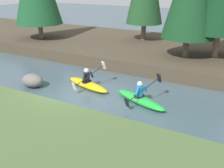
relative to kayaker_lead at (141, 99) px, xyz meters
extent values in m
plane|color=#425660|center=(-2.68, -1.47, -0.22)|extent=(90.00, 90.00, 0.00)
cube|color=#473D2D|center=(-2.68, 7.88, 0.15)|extent=(44.00, 9.58, 0.74)
cylinder|color=#7A664C|center=(-11.03, 5.78, 1.08)|extent=(0.36, 0.36, 1.13)
cylinder|color=brown|center=(-3.73, 9.13, 1.14)|extent=(0.36, 0.36, 1.25)
cylinder|color=brown|center=(0.33, 5.87, 1.08)|extent=(0.36, 0.36, 1.13)
cylinder|color=#7A664C|center=(1.89, 6.70, 1.23)|extent=(0.36, 0.36, 1.44)
ellipsoid|color=green|center=(-0.02, 0.01, -0.05)|extent=(2.73, 1.53, 0.34)
cone|color=green|center=(1.14, -0.44, -0.03)|extent=(0.40, 0.31, 0.20)
cylinder|color=black|center=(-0.07, 0.03, 0.09)|extent=(0.62, 0.62, 0.08)
cylinder|color=#1984CC|center=(-0.07, 0.03, 0.34)|extent=(0.39, 0.39, 0.42)
sphere|color=white|center=(-0.07, 0.03, 0.67)|extent=(0.30, 0.30, 0.23)
cylinder|color=#1984CC|center=(0.11, 0.21, 0.43)|extent=(0.17, 0.24, 0.35)
cylinder|color=#1984CC|center=(-0.06, -0.23, 0.43)|extent=(0.17, 0.24, 0.35)
cylinder|color=black|center=(0.15, -0.06, 0.47)|extent=(0.72, 1.80, 0.65)
cube|color=black|center=(0.49, 0.83, 0.78)|extent=(0.24, 0.22, 0.41)
cube|color=black|center=(-0.20, -0.94, 0.16)|extent=(0.24, 0.22, 0.41)
ellipsoid|color=yellow|center=(-3.01, 0.38, -0.05)|extent=(2.76, 1.30, 0.34)
cone|color=yellow|center=(-1.81, 0.05, -0.03)|extent=(0.39, 0.29, 0.20)
cylinder|color=black|center=(-3.05, 0.40, 0.09)|extent=(0.59, 0.59, 0.08)
cylinder|color=black|center=(-3.05, 0.40, 0.34)|extent=(0.37, 0.37, 0.42)
sphere|color=white|center=(-3.05, 0.40, 0.67)|extent=(0.28, 0.28, 0.23)
cylinder|color=black|center=(-2.89, 0.60, 0.43)|extent=(0.15, 0.24, 0.35)
cylinder|color=black|center=(-3.02, 0.14, 0.43)|extent=(0.15, 0.24, 0.35)
cylinder|color=black|center=(-2.83, 0.34, 0.47)|extent=(0.55, 1.85, 0.65)
cube|color=white|center=(-2.58, 1.25, 0.78)|extent=(0.24, 0.21, 0.41)
cube|color=white|center=(-3.09, -0.58, 0.16)|extent=(0.24, 0.21, 0.41)
ellipsoid|color=slate|center=(-5.49, -0.82, 0.11)|extent=(1.16, 0.91, 0.66)
camera|label=1|loc=(3.90, -9.56, 4.70)|focal=42.00mm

